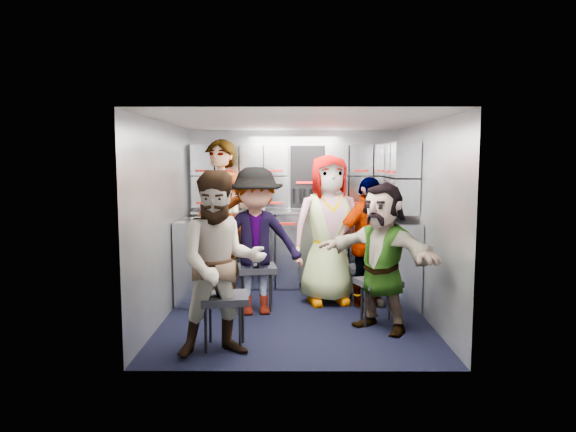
{
  "coord_description": "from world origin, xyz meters",
  "views": [
    {
      "loc": [
        -0.06,
        -5.48,
        1.69
      ],
      "look_at": [
        -0.08,
        0.35,
        1.06
      ],
      "focal_mm": 32.0,
      "sensor_mm": 36.0,
      "label": 1
    }
  ],
  "objects_px": {
    "attendant_arc_d": "(367,242)",
    "attendant_arc_e": "(382,257)",
    "jump_seat_near_right": "(378,285)",
    "attendant_arc_b": "(256,241)",
    "attendant_arc_c": "(328,229)",
    "jump_seat_near_left": "(224,301)",
    "attendant_standing": "(221,221)",
    "jump_seat_mid_left": "(257,271)",
    "jump_seat_center": "(327,265)",
    "jump_seat_mid_right": "(364,270)",
    "attendant_arc_a": "(221,264)"
  },
  "relations": [
    {
      "from": "jump_seat_mid_right",
      "to": "jump_seat_near_right",
      "type": "xyz_separation_m",
      "value": [
        0.03,
        -0.83,
        0.03
      ]
    },
    {
      "from": "jump_seat_mid_left",
      "to": "jump_seat_center",
      "type": "bearing_deg",
      "value": 28.34
    },
    {
      "from": "jump_seat_near_left",
      "to": "attendant_arc_a",
      "type": "height_order",
      "value": "attendant_arc_a"
    },
    {
      "from": "jump_seat_near_left",
      "to": "attendant_arc_d",
      "type": "relative_size",
      "value": 0.32
    },
    {
      "from": "jump_seat_mid_left",
      "to": "jump_seat_mid_right",
      "type": "bearing_deg",
      "value": 12.96
    },
    {
      "from": "jump_seat_near_right",
      "to": "attendant_arc_e",
      "type": "height_order",
      "value": "attendant_arc_e"
    },
    {
      "from": "attendant_arc_c",
      "to": "attendant_arc_e",
      "type": "xyz_separation_m",
      "value": [
        0.46,
        -0.99,
        -0.14
      ]
    },
    {
      "from": "jump_seat_near_left",
      "to": "attendant_arc_e",
      "type": "bearing_deg",
      "value": 18.7
    },
    {
      "from": "jump_seat_center",
      "to": "jump_seat_mid_right",
      "type": "bearing_deg",
      "value": -20.07
    },
    {
      "from": "jump_seat_center",
      "to": "jump_seat_mid_left",
      "type": "bearing_deg",
      "value": -151.66
    },
    {
      "from": "jump_seat_mid_left",
      "to": "attendant_standing",
      "type": "relative_size",
      "value": 0.26
    },
    {
      "from": "jump_seat_near_right",
      "to": "attendant_arc_c",
      "type": "xyz_separation_m",
      "value": [
        -0.46,
        0.81,
        0.47
      ]
    },
    {
      "from": "jump_seat_near_left",
      "to": "jump_seat_mid_left",
      "type": "distance_m",
      "value": 1.25
    },
    {
      "from": "jump_seat_mid_left",
      "to": "attendant_arc_c",
      "type": "distance_m",
      "value": 0.98
    },
    {
      "from": "attendant_standing",
      "to": "attendant_arc_b",
      "type": "bearing_deg",
      "value": -12.13
    },
    {
      "from": "jump_seat_near_right",
      "to": "attendant_arc_d",
      "type": "bearing_deg",
      "value": 92.22
    },
    {
      "from": "jump_seat_mid_left",
      "to": "jump_seat_near_right",
      "type": "xyz_separation_m",
      "value": [
        1.29,
        -0.54,
        -0.03
      ]
    },
    {
      "from": "jump_seat_mid_left",
      "to": "jump_seat_mid_right",
      "type": "xyz_separation_m",
      "value": [
        1.26,
        0.29,
        -0.06
      ]
    },
    {
      "from": "jump_seat_mid_right",
      "to": "attendant_arc_a",
      "type": "xyz_separation_m",
      "value": [
        -1.48,
        -1.7,
        0.42
      ]
    },
    {
      "from": "jump_seat_near_left",
      "to": "attendant_arc_d",
      "type": "distance_m",
      "value": 2.02
    },
    {
      "from": "jump_seat_near_right",
      "to": "attendant_arc_d",
      "type": "height_order",
      "value": "attendant_arc_d"
    },
    {
      "from": "jump_seat_near_right",
      "to": "attendant_arc_e",
      "type": "xyz_separation_m",
      "value": [
        0.0,
        -0.18,
        0.33
      ]
    },
    {
      "from": "jump_seat_near_left",
      "to": "jump_seat_near_right",
      "type": "bearing_deg",
      "value": 24.61
    },
    {
      "from": "attendant_arc_b",
      "to": "jump_seat_center",
      "type": "bearing_deg",
      "value": 28.58
    },
    {
      "from": "jump_seat_mid_right",
      "to": "jump_seat_near_right",
      "type": "distance_m",
      "value": 0.83
    },
    {
      "from": "attendant_arc_c",
      "to": "attendant_arc_e",
      "type": "bearing_deg",
      "value": -75.33
    },
    {
      "from": "attendant_standing",
      "to": "attendant_arc_d",
      "type": "height_order",
      "value": "attendant_standing"
    },
    {
      "from": "attendant_arc_d",
      "to": "jump_seat_near_left",
      "type": "bearing_deg",
      "value": -170.82
    },
    {
      "from": "attendant_arc_b",
      "to": "attendant_arc_d",
      "type": "height_order",
      "value": "attendant_arc_b"
    },
    {
      "from": "attendant_arc_b",
      "to": "jump_seat_near_right",
      "type": "bearing_deg",
      "value": -24.07
    },
    {
      "from": "attendant_arc_b",
      "to": "attendant_arc_d",
      "type": "bearing_deg",
      "value": 4.46
    },
    {
      "from": "attendant_arc_b",
      "to": "jump_seat_mid_left",
      "type": "bearing_deg",
      "value": 81.5
    },
    {
      "from": "jump_seat_near_right",
      "to": "jump_seat_near_left",
      "type": "bearing_deg",
      "value": -155.39
    },
    {
      "from": "jump_seat_mid_right",
      "to": "attendant_arc_c",
      "type": "relative_size",
      "value": 0.25
    },
    {
      "from": "jump_seat_mid_left",
      "to": "attendant_arc_e",
      "type": "bearing_deg",
      "value": -29.16
    },
    {
      "from": "jump_seat_center",
      "to": "jump_seat_mid_right",
      "type": "distance_m",
      "value": 0.46
    },
    {
      "from": "jump_seat_near_left",
      "to": "attendant_arc_c",
      "type": "relative_size",
      "value": 0.28
    },
    {
      "from": "attendant_arc_d",
      "to": "attendant_arc_a",
      "type": "bearing_deg",
      "value": -167.21
    },
    {
      "from": "attendant_standing",
      "to": "attendant_arc_d",
      "type": "relative_size",
      "value": 1.29
    },
    {
      "from": "attendant_standing",
      "to": "attendant_arc_e",
      "type": "height_order",
      "value": "attendant_standing"
    },
    {
      "from": "jump_seat_near_left",
      "to": "attendant_standing",
      "type": "distance_m",
      "value": 1.66
    },
    {
      "from": "attendant_standing",
      "to": "attendant_arc_e",
      "type": "relative_size",
      "value": 1.31
    },
    {
      "from": "attendant_arc_a",
      "to": "attendant_arc_b",
      "type": "bearing_deg",
      "value": 65.01
    },
    {
      "from": "attendant_arc_d",
      "to": "attendant_arc_e",
      "type": "height_order",
      "value": "attendant_arc_d"
    },
    {
      "from": "jump_seat_near_right",
      "to": "attendant_arc_a",
      "type": "distance_m",
      "value": 1.78
    },
    {
      "from": "attendant_arc_a",
      "to": "attendant_arc_d",
      "type": "xyz_separation_m",
      "value": [
        1.48,
        1.52,
        -0.05
      ]
    },
    {
      "from": "jump_seat_near_right",
      "to": "attendant_arc_d",
      "type": "relative_size",
      "value": 0.33
    },
    {
      "from": "attendant_arc_b",
      "to": "attendant_arc_c",
      "type": "distance_m",
      "value": 0.95
    },
    {
      "from": "attendant_arc_b",
      "to": "attendant_arc_c",
      "type": "relative_size",
      "value": 0.92
    },
    {
      "from": "jump_seat_near_left",
      "to": "jump_seat_center",
      "type": "xyz_separation_m",
      "value": [
        1.05,
        1.68,
        -0.01
      ]
    }
  ]
}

